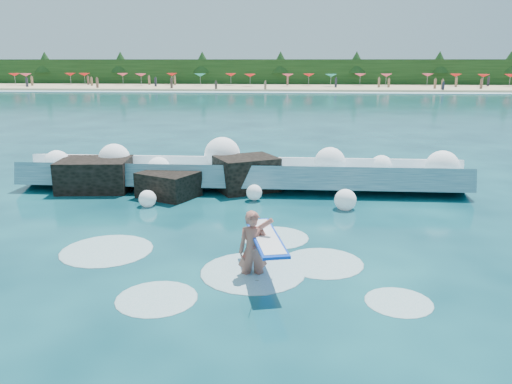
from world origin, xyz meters
TOP-DOWN VIEW (x-y plane):
  - ground at (0.00, 0.00)m, footprint 200.00×200.00m
  - beach at (0.00, 78.00)m, footprint 140.00×20.00m
  - wet_band at (0.00, 67.00)m, footprint 140.00×5.00m
  - treeline at (0.00, 88.00)m, footprint 140.00×4.00m
  - breaking_wave at (0.55, 7.25)m, footprint 16.70×2.66m
  - rock_cluster at (-2.30, 6.42)m, footprint 8.41×3.55m
  - surfer_with_board at (1.72, -0.95)m, footprint 1.22×3.00m
  - wave_spray at (0.76, 7.12)m, footprint 15.66×4.43m
  - surf_foam at (0.89, -0.25)m, footprint 8.85×5.64m
  - beach_umbrellas at (0.07, 80.13)m, footprint 113.14×6.57m
  - beachgoers at (-5.79, 75.37)m, footprint 108.62×12.85m

SIDE VIEW (x-z plane):
  - ground at x=0.00m, z-range 0.00..0.00m
  - surf_foam at x=0.89m, z-range -0.06..0.06m
  - wet_band at x=0.00m, z-range 0.00..0.08m
  - beach at x=0.00m, z-range 0.00..0.40m
  - rock_cluster at x=-2.30m, z-range -0.27..1.22m
  - breaking_wave at x=0.55m, z-range -0.22..1.22m
  - surfer_with_board at x=1.72m, z-range -0.24..1.61m
  - wave_spray at x=0.76m, z-range -0.03..1.87m
  - beachgoers at x=-5.79m, z-range 0.16..2.08m
  - beach_umbrellas at x=0.07m, z-range 2.00..2.50m
  - treeline at x=0.00m, z-range 0.00..5.00m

